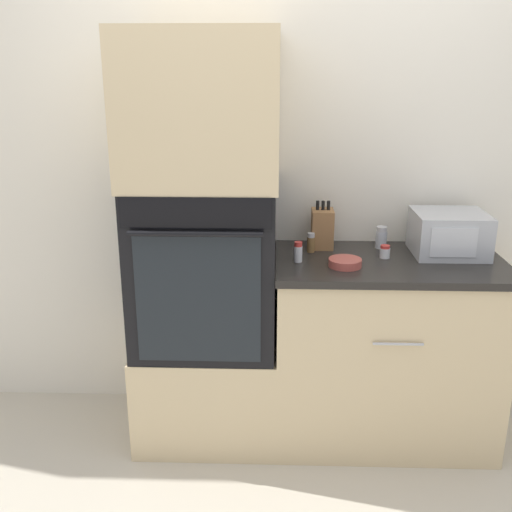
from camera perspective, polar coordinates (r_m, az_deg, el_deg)
ground_plane at (r=3.00m, az=1.86°, el=-19.26°), size 12.00×12.00×0.00m
wall_back at (r=3.07m, az=2.14°, el=7.39°), size 8.00×0.05×2.50m
oven_cabinet_base at (r=3.12m, az=-4.51°, el=-12.07°), size 0.69×0.60×0.50m
wall_oven at (r=2.86m, az=-4.83°, el=-0.83°), size 0.66×0.64×0.78m
oven_cabinet_upper at (r=2.72m, az=-5.23°, el=13.82°), size 0.69×0.60×0.66m
counter_unit at (r=3.05m, az=12.04°, el=-8.62°), size 1.08×0.63×0.93m
microwave at (r=3.01m, az=17.91°, el=2.06°), size 0.34×0.31×0.20m
knife_block at (r=2.99m, az=6.33°, el=2.63°), size 0.11×0.13×0.24m
bowl at (r=2.74m, az=8.48°, el=-0.62°), size 0.15×0.15×0.04m
condiment_jar_near at (r=3.04m, az=11.84°, el=1.73°), size 0.06×0.06×0.11m
condiment_jar_mid at (r=2.92m, az=5.25°, el=1.26°), size 0.04×0.04×0.10m
condiment_jar_far at (r=2.77m, az=4.03°, el=0.38°), size 0.04×0.04×0.10m
condiment_jar_back at (r=2.89m, az=12.18°, el=0.40°), size 0.05×0.05×0.06m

